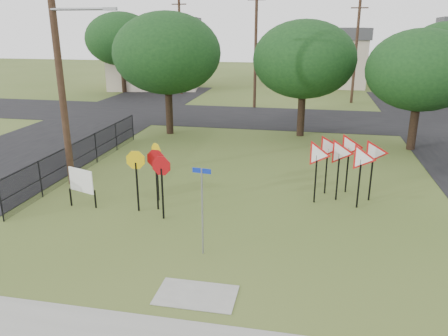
% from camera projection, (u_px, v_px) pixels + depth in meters
% --- Properties ---
extents(ground, '(140.00, 140.00, 0.00)m').
position_uv_depth(ground, '(216.00, 249.00, 13.14)').
color(ground, '#40541F').
extents(street_left, '(8.00, 50.00, 0.02)m').
position_uv_depth(street_left, '(47.00, 145.00, 24.68)').
color(street_left, black).
rests_on(street_left, ground).
extents(street_far, '(60.00, 8.00, 0.02)m').
position_uv_depth(street_far, '(274.00, 118.00, 31.78)').
color(street_far, black).
rests_on(street_far, ground).
extents(curb_pad, '(2.00, 1.20, 0.02)m').
position_uv_depth(curb_pad, '(196.00, 295.00, 10.90)').
color(curb_pad, gray).
rests_on(curb_pad, ground).
extents(street_name_sign, '(0.55, 0.09, 2.65)m').
position_uv_depth(street_name_sign, '(202.00, 205.00, 12.45)').
color(street_name_sign, gray).
rests_on(street_name_sign, ground).
extents(stop_sign_cluster, '(1.80, 1.87, 2.28)m').
position_uv_depth(stop_sign_cluster, '(153.00, 165.00, 15.48)').
color(stop_sign_cluster, black).
rests_on(stop_sign_cluster, ground).
extents(yield_sign_cluster, '(3.11, 1.90, 2.45)m').
position_uv_depth(yield_sign_cluster, '(345.00, 155.00, 16.41)').
color(yield_sign_cluster, black).
rests_on(yield_sign_cluster, ground).
extents(info_board, '(1.13, 0.44, 1.48)m').
position_uv_depth(info_board, '(81.00, 182.00, 15.93)').
color(info_board, black).
rests_on(info_board, ground).
extents(utility_pole_main, '(3.55, 0.33, 10.00)m').
position_uv_depth(utility_pole_main, '(59.00, 58.00, 17.05)').
color(utility_pole_main, '#3E2A1C').
rests_on(utility_pole_main, ground).
extents(far_pole_a, '(1.40, 0.24, 9.00)m').
position_uv_depth(far_pole_a, '(256.00, 50.00, 34.45)').
color(far_pole_a, '#3E2A1C').
rests_on(far_pole_a, ground).
extents(far_pole_b, '(1.40, 0.24, 8.50)m').
position_uv_depth(far_pole_b, '(356.00, 51.00, 36.77)').
color(far_pole_b, '#3E2A1C').
rests_on(far_pole_b, ground).
extents(far_pole_c, '(1.40, 0.24, 9.00)m').
position_uv_depth(far_pole_c, '(180.00, 46.00, 41.53)').
color(far_pole_c, '#3E2A1C').
rests_on(far_pole_c, ground).
extents(fence_run, '(0.05, 11.55, 1.50)m').
position_uv_depth(fence_run, '(84.00, 154.00, 20.13)').
color(fence_run, black).
rests_on(fence_run, ground).
extents(house_left, '(10.58, 8.88, 7.20)m').
position_uv_depth(house_left, '(155.00, 53.00, 46.29)').
color(house_left, beige).
rests_on(house_left, ground).
extents(house_mid, '(8.40, 8.40, 6.20)m').
position_uv_depth(house_mid, '(327.00, 56.00, 48.70)').
color(house_mid, beige).
rests_on(house_mid, ground).
extents(tree_near_left, '(6.40, 6.40, 7.27)m').
position_uv_depth(tree_near_left, '(167.00, 53.00, 25.79)').
color(tree_near_left, black).
rests_on(tree_near_left, ground).
extents(tree_near_mid, '(6.00, 6.00, 6.80)m').
position_uv_depth(tree_near_mid, '(304.00, 60.00, 25.34)').
color(tree_near_mid, black).
rests_on(tree_near_mid, ground).
extents(tree_near_right, '(5.60, 5.60, 6.33)m').
position_uv_depth(tree_near_right, '(421.00, 70.00, 22.46)').
color(tree_near_right, black).
rests_on(tree_near_right, ground).
extents(tree_far_left, '(6.80, 6.80, 7.73)m').
position_uv_depth(tree_far_left, '(121.00, 39.00, 42.46)').
color(tree_far_left, black).
rests_on(tree_far_left, ground).
extents(tree_far_right, '(6.00, 6.00, 6.80)m').
position_uv_depth(tree_far_right, '(445.00, 48.00, 38.95)').
color(tree_far_right, black).
rests_on(tree_far_right, ground).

